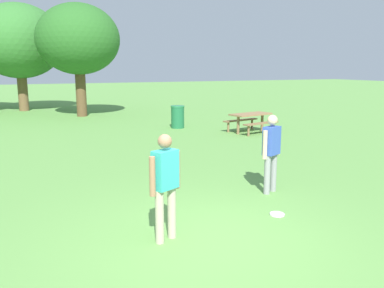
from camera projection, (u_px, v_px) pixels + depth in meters
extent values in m
plane|color=#609947|center=(204.00, 242.00, 6.01)|extent=(120.00, 120.00, 0.00)
cylinder|color=#B7AD93|center=(160.00, 217.00, 5.90)|extent=(0.13, 0.13, 0.82)
cylinder|color=#B7AD93|center=(172.00, 212.00, 6.10)|extent=(0.13, 0.13, 0.82)
cube|color=#33B2AD|center=(165.00, 170.00, 5.87)|extent=(0.44, 0.36, 0.58)
sphere|color=#9E7051|center=(165.00, 141.00, 5.78)|extent=(0.21, 0.21, 0.21)
cylinder|color=#9E7051|center=(152.00, 176.00, 5.68)|extent=(0.09, 0.09, 0.58)
cylinder|color=#9E7051|center=(177.00, 169.00, 6.07)|extent=(0.09, 0.09, 0.58)
cylinder|color=gray|center=(273.00, 172.00, 8.39)|extent=(0.13, 0.13, 0.82)
cylinder|color=gray|center=(267.00, 175.00, 8.20)|extent=(0.13, 0.13, 0.82)
cube|color=#3856B7|center=(272.00, 141.00, 8.16)|extent=(0.44, 0.36, 0.58)
sphere|color=beige|center=(272.00, 120.00, 8.08)|extent=(0.21, 0.21, 0.21)
cylinder|color=beige|center=(278.00, 141.00, 8.37)|extent=(0.09, 0.09, 0.58)
cylinder|color=beige|center=(265.00, 145.00, 7.98)|extent=(0.09, 0.09, 0.58)
cylinder|color=white|center=(277.00, 214.00, 7.10)|extent=(0.26, 0.26, 0.03)
cube|color=olive|center=(251.00, 114.00, 15.83)|extent=(1.82, 1.09, 0.06)
cube|color=olive|center=(261.00, 123.00, 15.42)|extent=(1.72, 0.60, 0.05)
cube|color=olive|center=(241.00, 120.00, 16.34)|extent=(1.72, 0.60, 0.05)
cylinder|color=olive|center=(238.00, 125.00, 15.52)|extent=(0.11, 0.11, 0.71)
cylinder|color=olive|center=(248.00, 131.00, 15.09)|extent=(0.09, 0.09, 0.41)
cylinder|color=olive|center=(228.00, 127.00, 16.00)|extent=(0.09, 0.09, 0.41)
cylinder|color=olive|center=(262.00, 122.00, 16.28)|extent=(0.11, 0.11, 0.71)
cylinder|color=olive|center=(273.00, 128.00, 15.85)|extent=(0.09, 0.09, 0.41)
cylinder|color=olive|center=(252.00, 124.00, 16.77)|extent=(0.09, 0.09, 0.41)
cylinder|color=#1E663D|center=(178.00, 118.00, 17.09)|extent=(0.56, 0.56, 0.90)
cylinder|color=#287A4B|center=(178.00, 106.00, 17.00)|extent=(0.59, 0.59, 0.06)
cylinder|color=brown|center=(23.00, 88.00, 23.62)|extent=(0.56, 0.56, 2.67)
ellipsoid|color=#33702D|center=(19.00, 41.00, 23.10)|extent=(5.05, 5.05, 4.29)
cylinder|color=brown|center=(81.00, 90.00, 20.95)|extent=(0.53, 0.53, 2.82)
ellipsoid|color=#286023|center=(78.00, 39.00, 20.45)|extent=(4.25, 4.25, 3.61)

